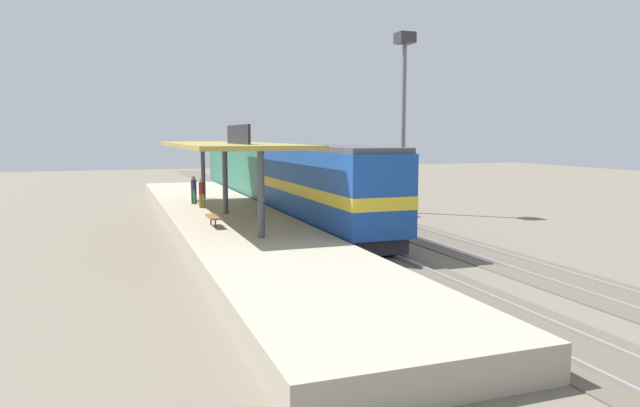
% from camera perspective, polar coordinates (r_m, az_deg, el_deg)
% --- Properties ---
extents(ground_plane, '(120.00, 120.00, 0.00)m').
position_cam_1_polar(ground_plane, '(33.68, 1.87, -2.00)').
color(ground_plane, '#706656').
extents(track_near, '(3.20, 110.00, 0.16)m').
position_cam_1_polar(track_near, '(33.00, -1.36, -2.12)').
color(track_near, '#5F5649').
rests_on(track_near, ground).
extents(track_far, '(3.20, 110.00, 0.16)m').
position_cam_1_polar(track_far, '(34.71, 5.86, -1.71)').
color(track_far, '#5F5649').
rests_on(track_far, ground).
extents(platform, '(6.00, 44.00, 0.90)m').
position_cam_1_polar(platform, '(31.80, -9.26, -1.78)').
color(platform, '#A89E89').
rests_on(platform, ground).
extents(station_canopy, '(5.20, 18.00, 4.70)m').
position_cam_1_polar(station_canopy, '(31.38, -9.37, 5.59)').
color(station_canopy, '#47474C').
rests_on(station_canopy, platform).
extents(platform_bench, '(0.44, 1.70, 0.50)m').
position_cam_1_polar(platform_bench, '(27.16, -10.50, -1.35)').
color(platform_bench, '#333338').
rests_on(platform_bench, platform).
extents(locomotive, '(2.93, 14.43, 4.44)m').
position_cam_1_polar(locomotive, '(29.92, 0.42, 1.56)').
color(locomotive, '#28282D').
rests_on(locomotive, track_near).
extents(passenger_carriage_single, '(2.90, 20.00, 4.24)m').
position_cam_1_polar(passenger_carriage_single, '(47.19, -7.15, 3.28)').
color(passenger_carriage_single, '#28282D').
rests_on(passenger_carriage_single, track_near).
extents(freight_car, '(2.80, 12.00, 3.54)m').
position_cam_1_polar(freight_car, '(42.07, 1.02, 2.45)').
color(freight_car, '#28282D').
rests_on(freight_car, track_far).
extents(light_mast, '(1.10, 1.10, 11.70)m').
position_cam_1_polar(light_mast, '(38.76, 8.30, 11.53)').
color(light_mast, slate).
rests_on(light_mast, ground).
extents(person_waiting, '(0.34, 0.34, 1.71)m').
position_cam_1_polar(person_waiting, '(36.51, -12.34, 1.46)').
color(person_waiting, '#23603D').
rests_on(person_waiting, platform).
extents(person_walking, '(0.34, 0.34, 1.71)m').
position_cam_1_polar(person_walking, '(34.34, -11.59, 1.16)').
color(person_walking, olive).
rests_on(person_walking, platform).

